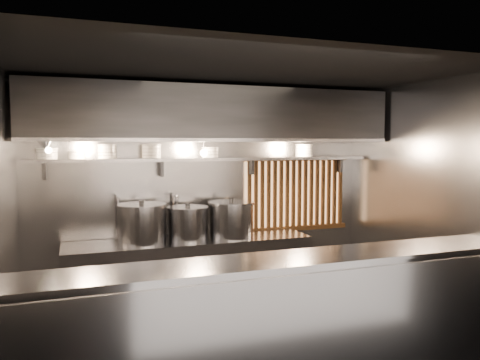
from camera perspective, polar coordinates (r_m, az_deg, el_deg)
floor at (r=5.16m, az=0.55°, el=-19.32°), size 4.50×4.50×0.00m
ceiling at (r=4.77m, az=0.57°, el=13.15°), size 4.50×4.50×0.00m
wall_back at (r=6.18m, az=-4.25°, el=-1.85°), size 4.50×0.00×4.50m
wall_right at (r=5.93m, az=21.45°, el=-2.43°), size 0.00×3.00×3.00m
serving_counter at (r=4.12m, az=5.37°, el=-17.11°), size 4.50×0.56×1.13m
cooking_bench at (r=5.94m, az=-6.07°, el=-11.47°), size 3.00×0.70×0.90m
bowl_shelf at (r=5.98m, az=-3.82°, el=2.55°), size 4.40×0.34×0.04m
exhaust_hood at (r=5.77m, az=-3.24°, el=7.89°), size 4.40×0.81×0.65m
wood_screen at (r=6.61m, az=6.81°, el=-1.64°), size 1.56×0.09×1.04m
faucet_left at (r=5.86m, az=-14.80°, el=-3.25°), size 0.04×0.30×0.50m
faucet_right at (r=5.96m, az=-8.08°, el=-3.02°), size 0.04×0.30×0.50m
heat_lamp at (r=5.28m, az=-22.61°, el=3.99°), size 0.25×0.35×0.20m
pendant_bulb at (r=5.83m, az=-4.44°, el=3.30°), size 0.09×0.09×0.19m
stock_pot_left at (r=5.68m, az=-11.87°, el=-5.20°), size 0.70×0.70×0.51m
stock_pot_mid at (r=5.92m, az=-1.06°, el=-4.80°), size 0.63×0.63×0.49m
stock_pot_right at (r=5.79m, az=-6.38°, el=-5.23°), size 0.60×0.60×0.45m
bowl_stack_0 at (r=5.76m, az=-22.51°, el=3.00°), size 0.25×0.25×0.13m
bowl_stack_1 at (r=5.75m, az=-19.28°, el=2.90°), size 0.21×0.21×0.09m
bowl_stack_2 at (r=5.76m, az=-15.88°, el=3.36°), size 0.23×0.23×0.17m
bowl_stack_3 at (r=5.82m, az=-10.76°, el=3.46°), size 0.24×0.24×0.17m
bowl_stack_4 at (r=5.98m, az=-3.64°, el=3.37°), size 0.22×0.22×0.13m
bowl_stack_5 at (r=6.48m, az=7.80°, el=3.59°), size 0.24×0.24×0.17m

